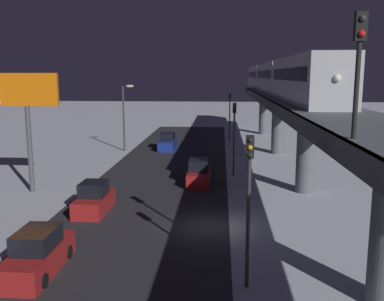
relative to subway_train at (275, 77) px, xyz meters
name	(u,v)px	position (x,y,z in m)	size (l,w,h in m)	color
ground_plane	(209,227)	(7.03, 28.22, -8.48)	(240.00, 240.00, 0.00)	silver
avenue_asphalt	(136,225)	(11.32, 28.22, -8.48)	(11.00, 97.99, 0.01)	#28282D
elevated_railway	(335,129)	(0.09, 28.22, -2.66)	(5.00, 97.99, 6.71)	slate
subway_train	(275,77)	(0.00, 0.00, 0.00)	(2.94, 55.47, 3.40)	#B7BABF
rail_signal	(359,53)	(2.04, 38.01, 0.95)	(0.36, 0.41, 4.00)	black
sedan_red	(38,255)	(14.52, 34.55, -7.70)	(1.91, 4.78, 1.97)	#A51E1E
sedan_blue	(168,143)	(12.72, 1.81, -7.69)	(1.80, 4.57, 1.97)	navy
sedan_red_2	(199,173)	(8.12, 17.83, -7.69)	(1.80, 4.78, 1.97)	#A51E1E
sedan_red_3	(94,200)	(14.52, 25.86, -7.69)	(1.80, 4.12, 1.97)	#A51E1E
traffic_light_near	(249,190)	(5.22, 35.34, -4.29)	(0.32, 0.44, 6.40)	#2D2D2D
traffic_light_mid	(234,128)	(5.22, 14.87, -4.29)	(0.32, 0.44, 6.40)	#2D2D2D
traffic_light_far	(230,110)	(5.22, -5.59, -4.29)	(0.32, 0.44, 6.40)	#2D2D2D
commercial_billboard	(27,102)	(20.65, 21.39, -1.66)	(4.80, 0.36, 8.90)	#4C4C51
street_lamp_far	(125,110)	(17.39, 3.22, -3.67)	(1.35, 0.44, 7.65)	#38383D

